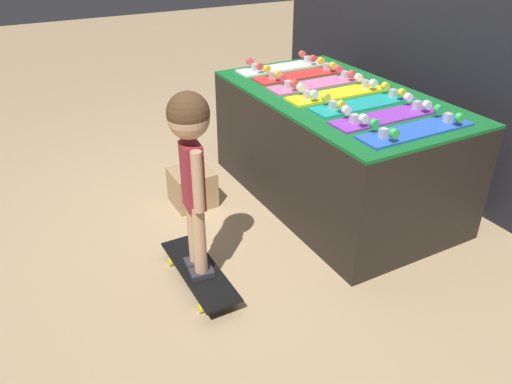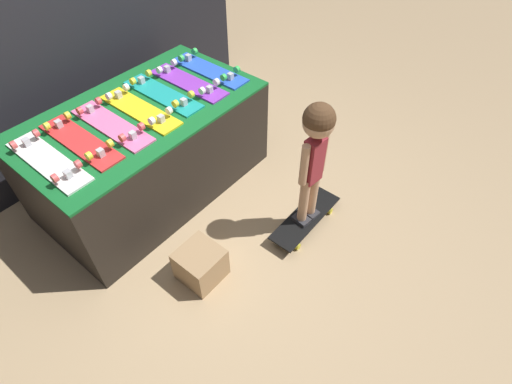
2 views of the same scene
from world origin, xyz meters
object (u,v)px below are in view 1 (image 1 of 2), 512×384
(skateboard_yellow_on_rack, at_px, (337,92))
(skateboard_on_floor, at_px, (199,272))
(skateboard_blue_on_rack, at_px, (416,129))
(skateboard_pink_on_rack, at_px, (317,83))
(skateboard_red_on_rack, at_px, (300,74))
(storage_box, at_px, (192,187))
(skateboard_purple_on_rack, at_px, (386,115))
(skateboard_white_on_rack, at_px, (282,66))
(child, at_px, (191,153))
(skateboard_teal_on_rack, at_px, (364,102))

(skateboard_yellow_on_rack, relative_size, skateboard_on_floor, 1.05)
(skateboard_blue_on_rack, bearing_deg, skateboard_pink_on_rack, 179.80)
(skateboard_red_on_rack, relative_size, storage_box, 2.53)
(skateboard_on_floor, distance_m, storage_box, 0.90)
(skateboard_purple_on_rack, bearing_deg, skateboard_red_on_rack, 178.63)
(skateboard_white_on_rack, xyz_separation_m, skateboard_purple_on_rack, (1.21, -0.01, 0.00))
(skateboard_pink_on_rack, relative_size, skateboard_purple_on_rack, 1.00)
(skateboard_pink_on_rack, bearing_deg, skateboard_yellow_on_rack, -1.60)
(skateboard_pink_on_rack, height_order, skateboard_blue_on_rack, same)
(skateboard_purple_on_rack, bearing_deg, skateboard_blue_on_rack, 0.92)
(skateboard_blue_on_rack, xyz_separation_m, storage_box, (-1.12, -0.92, -0.67))
(storage_box, bearing_deg, skateboard_purple_on_rack, 46.19)
(skateboard_purple_on_rack, height_order, skateboard_blue_on_rack, same)
(skateboard_purple_on_rack, bearing_deg, skateboard_yellow_on_rack, 179.94)
(skateboard_blue_on_rack, xyz_separation_m, skateboard_on_floor, (-0.28, -1.22, -0.72))
(child, bearing_deg, skateboard_yellow_on_rack, 116.70)
(skateboard_pink_on_rack, height_order, skateboard_on_floor, skateboard_pink_on_rack)
(skateboard_yellow_on_rack, height_order, skateboard_blue_on_rack, same)
(skateboard_red_on_rack, height_order, skateboard_on_floor, skateboard_red_on_rack)
(skateboard_pink_on_rack, distance_m, skateboard_yellow_on_rack, 0.24)
(skateboard_pink_on_rack, xyz_separation_m, skateboard_teal_on_rack, (0.48, 0.02, 0.00))
(skateboard_teal_on_rack, bearing_deg, storage_box, -124.00)
(skateboard_white_on_rack, distance_m, skateboard_blue_on_rack, 1.45)
(skateboard_on_floor, bearing_deg, skateboard_white_on_rack, 133.69)
(skateboard_yellow_on_rack, distance_m, skateboard_blue_on_rack, 0.72)
(skateboard_red_on_rack, relative_size, skateboard_pink_on_rack, 1.00)
(skateboard_red_on_rack, distance_m, skateboard_pink_on_rack, 0.24)
(storage_box, bearing_deg, child, -19.85)
(skateboard_pink_on_rack, relative_size, skateboard_teal_on_rack, 1.00)
(skateboard_red_on_rack, height_order, skateboard_yellow_on_rack, same)
(skateboard_pink_on_rack, height_order, skateboard_yellow_on_rack, same)
(skateboard_blue_on_rack, relative_size, storage_box, 2.53)
(skateboard_blue_on_rack, height_order, storage_box, skateboard_blue_on_rack)
(skateboard_on_floor, bearing_deg, child, 0.00)
(skateboard_blue_on_rack, bearing_deg, skateboard_red_on_rack, 179.09)
(skateboard_pink_on_rack, distance_m, skateboard_teal_on_rack, 0.48)
(skateboard_yellow_on_rack, xyz_separation_m, storage_box, (-0.39, -0.91, -0.67))
(child, bearing_deg, skateboard_white_on_rack, 140.19)
(skateboard_pink_on_rack, distance_m, skateboard_blue_on_rack, 0.96)
(skateboard_red_on_rack, xyz_separation_m, skateboard_blue_on_rack, (1.21, -0.02, 0.00))
(skateboard_pink_on_rack, xyz_separation_m, skateboard_on_floor, (0.69, -1.22, -0.72))
(skateboard_white_on_rack, height_order, skateboard_pink_on_rack, same)
(skateboard_red_on_rack, relative_size, skateboard_blue_on_rack, 1.00)
(skateboard_teal_on_rack, height_order, skateboard_on_floor, skateboard_teal_on_rack)
(skateboard_red_on_rack, xyz_separation_m, skateboard_pink_on_rack, (0.24, -0.02, 0.00))
(skateboard_teal_on_rack, bearing_deg, skateboard_purple_on_rack, -6.72)
(skateboard_white_on_rack, height_order, storage_box, skateboard_white_on_rack)
(skateboard_white_on_rack, height_order, skateboard_yellow_on_rack, same)
(skateboard_purple_on_rack, height_order, child, child)
(skateboard_teal_on_rack, bearing_deg, skateboard_pink_on_rack, -177.49)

